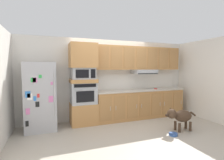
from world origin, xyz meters
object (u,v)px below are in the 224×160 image
refrigerator (41,96)px  built_in_oven (83,93)px  microwave (83,73)px  dog (180,116)px  screwdriver (156,89)px  dog_food_bowl (173,134)px

refrigerator → built_in_oven: refrigerator is taller
built_in_oven → microwave: microwave is taller
built_in_oven → microwave: 0.56m
microwave → dog: (2.22, -1.41, -1.07)m
microwave → screwdriver: size_ratio=3.83×
built_in_oven → screwdriver: (2.37, -0.11, 0.03)m
dog → refrigerator: bearing=-18.7°
microwave → dog_food_bowl: (1.85, -1.61, -1.43)m
built_in_oven → dog: built_in_oven is taller
built_in_oven → screwdriver: built_in_oven is taller
microwave → dog_food_bowl: bearing=-41.0°
microwave → dog: 2.84m
screwdriver → dog_food_bowl: bearing=-109.3°
built_in_oven → microwave: bearing=-0.8°
screwdriver → dog: (-0.15, -1.30, -0.55)m
dog_food_bowl → refrigerator: bearing=152.6°
screwdriver → dog: size_ratio=0.18×
screwdriver → dog: screwdriver is taller
refrigerator → dog: size_ratio=1.89×
microwave → screwdriver: bearing=-2.7°
refrigerator → dog: 3.64m
built_in_oven → microwave: (0.00, -0.00, 0.56)m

